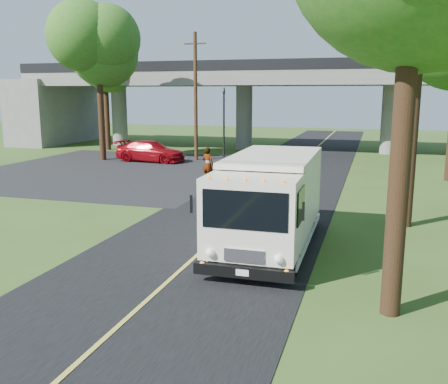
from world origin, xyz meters
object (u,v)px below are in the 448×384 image
at_px(tree_left_far, 106,60).
at_px(red_sedan, 151,151).
at_px(traffic_signal, 224,115).
at_px(utility_pole, 196,96).
at_px(step_van, 270,199).
at_px(pedestrian, 208,165).
at_px(tree_left_lot, 99,48).

relative_size(tree_left_far, red_sedan, 1.95).
bearing_deg(traffic_signal, utility_pole, -126.87).
xyz_separation_m(tree_left_far, red_sedan, (6.49, -5.61, -6.71)).
xyz_separation_m(tree_left_far, step_van, (18.71, -22.92, -5.86)).
bearing_deg(red_sedan, tree_left_far, 53.48).
distance_m(step_van, pedestrian, 12.25).
bearing_deg(tree_left_lot, traffic_signal, 28.11).
height_order(traffic_signal, red_sedan, traffic_signal).
height_order(traffic_signal, tree_left_lot, tree_left_lot).
relative_size(tree_left_far, pedestrian, 5.19).
bearing_deg(tree_left_far, utility_pole, -22.43).
bearing_deg(traffic_signal, pedestrian, -77.91).
distance_m(traffic_signal, utility_pole, 2.86).
distance_m(tree_left_far, step_van, 30.16).
xyz_separation_m(utility_pole, pedestrian, (3.70, -8.27, -3.64)).
distance_m(tree_left_lot, red_sedan, 7.98).
xyz_separation_m(tree_left_far, pedestrian, (12.99, -12.10, -6.50)).
bearing_deg(pedestrian, utility_pole, -51.59).
height_order(utility_pole, red_sedan, utility_pole).
height_order(tree_left_far, step_van, tree_left_far).
bearing_deg(red_sedan, utility_pole, -53.28).
relative_size(utility_pole, step_van, 1.28).
bearing_deg(step_van, utility_pole, 115.49).
relative_size(utility_pole, tree_left_lot, 0.86).
relative_size(traffic_signal, step_van, 0.74).
bearing_deg(utility_pole, step_van, -63.75).
bearing_deg(utility_pole, red_sedan, -147.61).
bearing_deg(step_van, tree_left_lot, 132.11).
height_order(tree_left_lot, step_van, tree_left_lot).
height_order(tree_left_far, red_sedan, tree_left_far).
bearing_deg(tree_left_far, step_van, -50.78).
relative_size(tree_left_far, step_van, 1.41).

